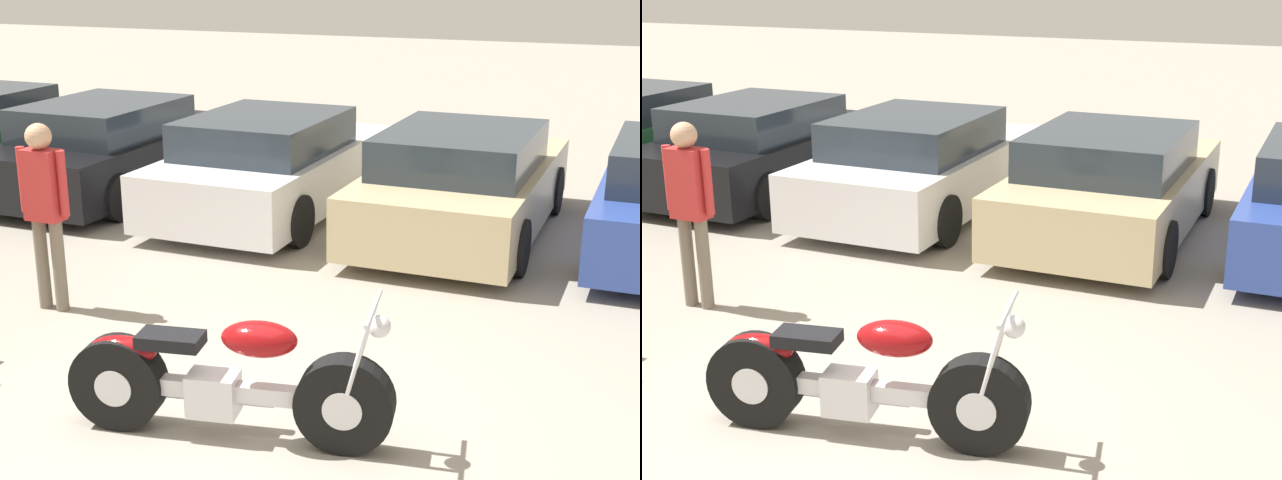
{
  "view_description": "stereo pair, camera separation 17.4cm",
  "coord_description": "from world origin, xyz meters",
  "views": [
    {
      "loc": [
        2.78,
        -4.75,
        3.16
      ],
      "look_at": [
        0.05,
        1.92,
        0.85
      ],
      "focal_mm": 50.0,
      "sensor_mm": 36.0,
      "label": 1
    },
    {
      "loc": [
        2.94,
        -4.68,
        3.16
      ],
      "look_at": [
        0.05,
        1.92,
        0.85
      ],
      "focal_mm": 50.0,
      "sensor_mm": 36.0,
      "label": 2
    }
  ],
  "objects": [
    {
      "name": "parked_car_champagne",
      "position": [
        0.49,
        5.24,
        0.61
      ],
      "size": [
        1.93,
        4.05,
        1.28
      ],
      "color": "#C6B284",
      "rests_on": "ground_plane"
    },
    {
      "name": "person_standing",
      "position": [
        -2.47,
        1.49,
        1.05
      ],
      "size": [
        0.52,
        0.23,
        1.75
      ],
      "color": "#726656",
      "rests_on": "ground_plane"
    },
    {
      "name": "motorcycle",
      "position": [
        0.12,
        0.04,
        0.41
      ],
      "size": [
        2.26,
        0.8,
        1.05
      ],
      "color": "black",
      "rests_on": "ground_plane"
    },
    {
      "name": "ground_plane",
      "position": [
        0.0,
        0.0,
        0.0
      ],
      "size": [
        60.0,
        60.0,
        0.0
      ],
      "primitive_type": "plane",
      "color": "gray"
    },
    {
      "name": "parked_car_white",
      "position": [
        -1.98,
        5.26,
        0.61
      ],
      "size": [
        1.93,
        4.05,
        1.28
      ],
      "color": "white",
      "rests_on": "ground_plane"
    },
    {
      "name": "parked_car_black",
      "position": [
        -4.46,
        5.36,
        0.61
      ],
      "size": [
        1.93,
        4.05,
        1.28
      ],
      "color": "black",
      "rests_on": "ground_plane"
    }
  ]
}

